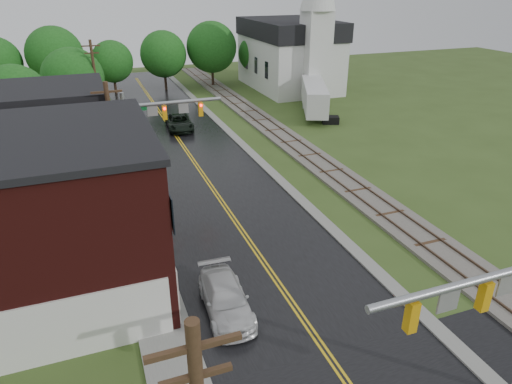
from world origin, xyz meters
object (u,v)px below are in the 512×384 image
traffic_signal_far (155,120)px  suv_dark (179,122)px  utility_pole_b (115,151)px  church (293,47)px  traffic_signal_near (499,304)px  semi_trailer (314,96)px  tree_left_e (75,80)px  pickup_white (225,299)px  tree_left_c (18,99)px  utility_pole_c (96,83)px  brick_building (1,226)px

traffic_signal_far → suv_dark: 14.50m
traffic_signal_far → utility_pole_b: size_ratio=0.82×
suv_dark → church: bearing=39.1°
traffic_signal_near → semi_trailer: traffic_signal_near is taller
tree_left_e → suv_dark: bearing=-30.6°
traffic_signal_near → pickup_white: traffic_signal_near is taller
tree_left_c → suv_dark: (14.65, 0.30, -3.75)m
suv_dark → utility_pole_c: bearing=157.3°
traffic_signal_near → traffic_signal_far: same height
semi_trailer → pickup_white: bearing=-123.7°
utility_pole_c → brick_building: bearing=-101.1°
suv_dark → pickup_white: (-4.00, -29.65, -0.04)m
semi_trailer → tree_left_c: bearing=-178.6°
brick_building → traffic_signal_far: size_ratio=1.95×
tree_left_c → tree_left_e: size_ratio=0.94×
brick_building → church: (32.48, 38.74, 1.68)m
brick_building → tree_left_e: brick_building is taller
brick_building → tree_left_c: bearing=93.1°
tree_left_c → tree_left_e: (5.00, 6.00, 0.30)m
brick_building → utility_pole_b: bearing=50.9°
suv_dark → tree_left_e: bearing=153.3°
tree_left_c → tree_left_e: 7.82m
pickup_white → semi_trailer: semi_trailer is taller
traffic_signal_far → semi_trailer: traffic_signal_far is taller
church → suv_dark: size_ratio=3.66×
traffic_signal_near → tree_left_e: bearing=105.7°
traffic_signal_far → tree_left_c: 16.56m
brick_building → tree_left_c: brick_building is taller
tree_left_c → suv_dark: tree_left_c is taller
traffic_signal_near → tree_left_c: bearing=114.6°
utility_pole_c → suv_dark: (7.60, -3.80, -3.96)m
semi_trailer → utility_pole_c: bearing=171.9°
utility_pole_b → semi_trailer: bearing=38.2°
utility_pole_b → tree_left_c: 19.24m
semi_trailer → suv_dark: bearing=-178.5°
church → pickup_white: 49.29m
tree_left_e → semi_trailer: 26.37m
traffic_signal_near → traffic_signal_far: (-6.94, 25.00, 0.01)m
traffic_signal_far → utility_pole_c: size_ratio=0.82×
traffic_signal_far → tree_left_e: 19.65m
church → tree_left_c: size_ratio=2.61×
tree_left_c → pickup_white: 31.45m
pickup_white → brick_building: bearing=157.6°
pickup_white → tree_left_e: bearing=102.3°
brick_building → church: bearing=50.0°
traffic_signal_far → church: bearing=48.7°
traffic_signal_near → utility_pole_b: utility_pole_b is taller
brick_building → tree_left_c: size_ratio=1.87×
church → traffic_signal_near: bearing=-107.7°
traffic_signal_near → utility_pole_c: 43.24m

